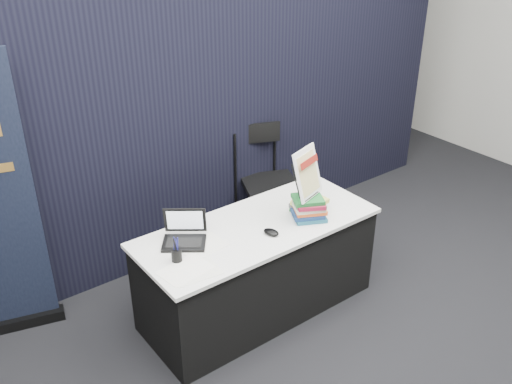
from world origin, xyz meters
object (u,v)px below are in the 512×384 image
at_px(book_stack_short, 309,205).
at_px(laptop, 181,235).
at_px(display_table, 258,268).
at_px(info_sign, 308,174).
at_px(stacking_chair, 268,178).
at_px(book_stack_tall, 309,208).

bearing_deg(book_stack_short, laptop, 167.86).
xyz_separation_m(display_table, info_sign, (0.36, -0.12, 0.73)).
height_order(laptop, stacking_chair, stacking_chair).
bearing_deg(stacking_chair, book_stack_tall, -88.65).
bearing_deg(info_sign, laptop, 146.47).
distance_m(laptop, book_stack_short, 1.01).
xyz_separation_m(laptop, stacking_chair, (1.29, 0.67, -0.22)).
xyz_separation_m(book_stack_tall, book_stack_short, (0.08, 0.08, -0.04)).
height_order(display_table, stacking_chair, stacking_chair).
distance_m(display_table, book_stack_short, 0.61).
relative_size(laptop, book_stack_tall, 1.44).
xyz_separation_m(book_stack_tall, stacking_chair, (0.38, 0.96, -0.25)).
xyz_separation_m(display_table, book_stack_tall, (0.36, -0.15, 0.46)).
distance_m(display_table, laptop, 0.72).
xyz_separation_m(book_stack_tall, info_sign, (0.00, 0.03, 0.27)).
relative_size(book_stack_tall, stacking_chair, 0.25).
distance_m(laptop, info_sign, 1.00).
bearing_deg(laptop, book_stack_tall, 18.94).
distance_m(book_stack_short, stacking_chair, 0.95).
xyz_separation_m(display_table, stacking_chair, (0.73, 0.81, 0.21)).
distance_m(laptop, stacking_chair, 1.47).
height_order(book_stack_short, stacking_chair, stacking_chair).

